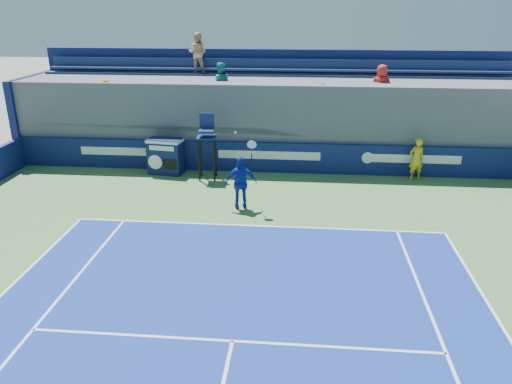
# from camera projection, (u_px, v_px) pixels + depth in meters

# --- Properties ---
(ball_person) EXTENTS (0.66, 0.51, 1.60)m
(ball_person) POSITION_uv_depth(u_px,v_px,m) (416.00, 159.00, 18.67)
(ball_person) COLOR gold
(ball_person) RESTS_ON apron
(back_hoarding) EXTENTS (20.40, 0.21, 1.20)m
(back_hoarding) POSITION_uv_depth(u_px,v_px,m) (269.00, 157.00, 19.60)
(back_hoarding) COLOR #0D174A
(back_hoarding) RESTS_ON ground
(match_clock) EXTENTS (1.41, 0.89, 1.40)m
(match_clock) POSITION_uv_depth(u_px,v_px,m) (166.00, 155.00, 19.38)
(match_clock) COLOR #0D1645
(match_clock) RESTS_ON ground
(umpire_chair) EXTENTS (0.74, 0.74, 2.48)m
(umpire_chair) POSITION_uv_depth(u_px,v_px,m) (207.00, 140.00, 18.51)
(umpire_chair) COLOR black
(umpire_chair) RESTS_ON ground
(tennis_player) EXTENTS (1.08, 0.59, 2.57)m
(tennis_player) POSITION_uv_depth(u_px,v_px,m) (241.00, 183.00, 15.97)
(tennis_player) COLOR #122D97
(tennis_player) RESTS_ON apron
(stadium_seating) EXTENTS (21.00, 4.05, 5.12)m
(stadium_seating) POSITION_uv_depth(u_px,v_px,m) (272.00, 115.00, 21.07)
(stadium_seating) COLOR #525257
(stadium_seating) RESTS_ON ground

